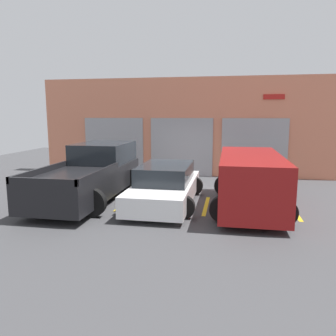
% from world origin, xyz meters
% --- Properties ---
extents(ground_plane, '(28.00, 28.00, 0.00)m').
position_xyz_m(ground_plane, '(0.00, 0.00, 0.00)').
color(ground_plane, '#3D3D3F').
extents(shophouse_building, '(14.04, 0.68, 4.56)m').
position_xyz_m(shophouse_building, '(-0.01, 3.28, 2.23)').
color(shophouse_building, '#D17A5B').
rests_on(shophouse_building, ground).
extents(pickup_truck, '(2.57, 5.55, 1.82)m').
position_xyz_m(pickup_truck, '(-2.64, -1.74, 0.85)').
color(pickup_truck, black).
rests_on(pickup_truck, ground).
extents(sedan_white, '(2.21, 4.48, 1.28)m').
position_xyz_m(sedan_white, '(0.00, -2.06, 0.60)').
color(sedan_white, white).
rests_on(sedan_white, ground).
extents(sedan_side, '(2.28, 4.83, 1.67)m').
position_xyz_m(sedan_side, '(2.64, -2.09, 0.91)').
color(sedan_side, maroon).
rests_on(sedan_side, ground).
extents(parking_stripe_far_left, '(0.12, 2.20, 0.01)m').
position_xyz_m(parking_stripe_far_left, '(-3.97, -2.09, 0.00)').
color(parking_stripe_far_left, gold).
rests_on(parking_stripe_far_left, ground).
extents(parking_stripe_left, '(0.12, 2.20, 0.01)m').
position_xyz_m(parking_stripe_left, '(-1.32, -2.09, 0.00)').
color(parking_stripe_left, gold).
rests_on(parking_stripe_left, ground).
extents(parking_stripe_centre, '(0.12, 2.20, 0.01)m').
position_xyz_m(parking_stripe_centre, '(1.32, -2.09, 0.00)').
color(parking_stripe_centre, gold).
rests_on(parking_stripe_centre, ground).
extents(parking_stripe_right, '(0.12, 2.20, 0.01)m').
position_xyz_m(parking_stripe_right, '(3.97, -2.09, 0.00)').
color(parking_stripe_right, gold).
rests_on(parking_stripe_right, ground).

